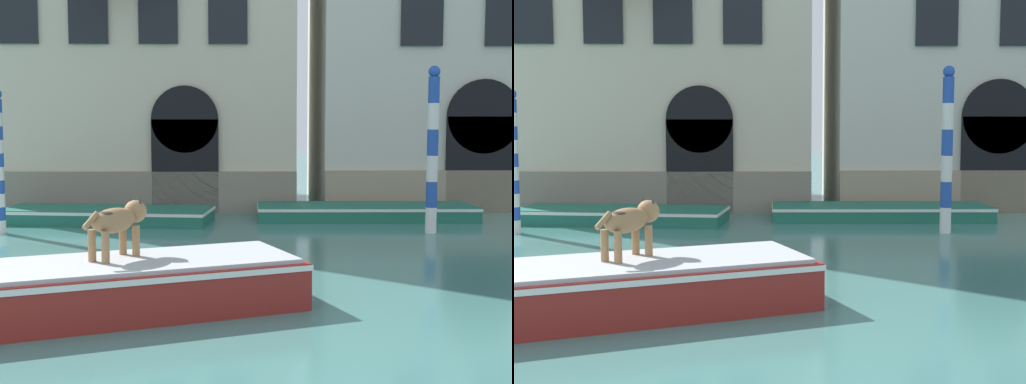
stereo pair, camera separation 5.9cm
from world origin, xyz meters
TOP-DOWN VIEW (x-y plane):
  - boat_foreground at (2.67, 4.78)m, footprint 7.33×4.28m
  - dog_on_deck at (3.53, 5.35)m, footprint 0.79×1.11m
  - boat_moored_near_palazzo at (1.65, 14.26)m, footprint 5.81×2.60m
  - boat_moored_far at (8.73, 14.80)m, footprint 6.03×1.86m
  - mooring_pole_0 at (9.92, 12.34)m, footprint 0.28×0.28m

SIDE VIEW (x-z plane):
  - boat_moored_near_palazzo at x=1.65m, z-range 0.01..0.41m
  - boat_moored_far at x=8.73m, z-range 0.01..0.43m
  - boat_foreground at x=2.67m, z-range 0.02..0.77m
  - dog_on_deck at x=3.53m, z-range 0.88..1.71m
  - mooring_pole_0 at x=9.92m, z-range 0.02..4.07m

